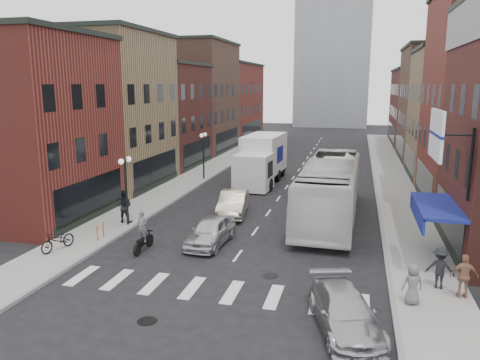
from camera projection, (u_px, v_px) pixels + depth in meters
name	position (u px, v px, depth m)	size (l,w,h in m)	color
ground	(232.00, 263.00, 21.83)	(160.00, 160.00, 0.00)	black
sidewalk_left	(206.00, 171.00, 44.74)	(3.00, 74.00, 0.15)	gray
sidewalk_right	(392.00, 179.00, 40.68)	(3.00, 74.00, 0.15)	gray
curb_left	(221.00, 172.00, 44.40)	(0.20, 74.00, 0.16)	gray
curb_right	(374.00, 179.00, 41.05)	(0.20, 74.00, 0.16)	gray
crosswalk_stripes	(213.00, 290.00, 18.98)	(12.00, 2.20, 0.01)	silver
bldg_left_near	(14.00, 127.00, 28.55)	(10.30, 9.20, 11.30)	maroon
bldg_left_mid_a	(97.00, 110.00, 37.47)	(10.30, 10.20, 12.30)	#917650
bldg_left_mid_b	(151.00, 115.00, 47.17)	(10.30, 10.20, 10.30)	#4C201B
bldg_left_far_a	(188.00, 97.00, 57.32)	(10.30, 12.20, 13.30)	brown
bldg_left_far_b	(221.00, 101.00, 70.82)	(10.30, 16.20, 11.30)	maroon
bldg_right_mid_b	(474.00, 115.00, 39.91)	(10.30, 10.20, 11.30)	#917650
bldg_right_far_a	(451.00, 104.00, 50.25)	(10.30, 12.20, 12.30)	brown
bldg_right_far_b	(431.00, 107.00, 63.76)	(10.30, 16.20, 10.30)	#4C201B
awning_blue	(433.00, 207.00, 21.54)	(1.80, 5.00, 0.78)	navy
billboard_sign	(439.00, 136.00, 19.02)	(1.52, 3.00, 3.70)	black
streetlamp_near	(126.00, 178.00, 26.81)	(0.32, 1.22, 4.11)	black
streetlamp_far	(203.00, 147.00, 40.11)	(0.32, 1.22, 4.11)	black
bike_rack	(100.00, 231.00, 24.77)	(0.08, 0.68, 0.80)	#D8590C
box_truck	(261.00, 160.00, 39.22)	(3.12, 9.24, 3.96)	silver
motorcycle_rider	(143.00, 233.00, 23.20)	(0.58, 2.06, 2.09)	black
transit_bus	(330.00, 189.00, 28.71)	(3.14, 13.42, 3.74)	silver
sedan_left_near	(211.00, 231.00, 24.24)	(1.71, 4.26, 1.45)	silver
sedan_left_far	(233.00, 203.00, 29.80)	(1.62, 4.64, 1.53)	#B6A894
curb_car	(345.00, 312.00, 15.79)	(1.87, 4.60, 1.34)	#AEAEB3
parked_bicycle	(58.00, 240.00, 23.02)	(0.69, 1.97, 1.04)	black
ped_left_solo	(124.00, 206.00, 27.66)	(0.94, 0.54, 1.94)	black
ped_right_a	(440.00, 268.00, 18.68)	(1.11, 0.55, 1.71)	black
ped_right_b	(464.00, 276.00, 17.81)	(1.02, 0.51, 1.75)	#92644A
ped_right_c	(413.00, 284.00, 17.34)	(0.76, 0.50, 1.56)	slate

